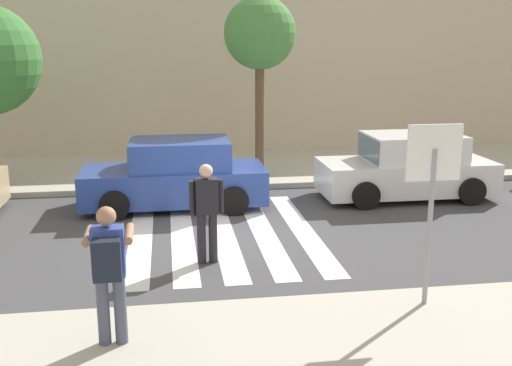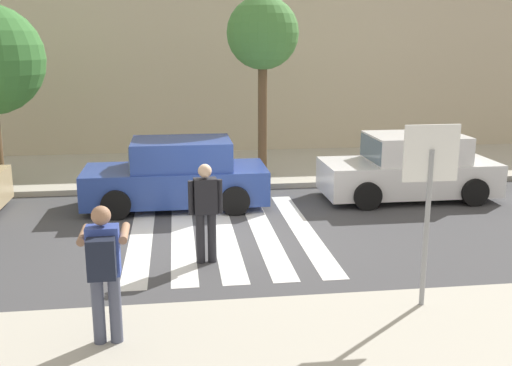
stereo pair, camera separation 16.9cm
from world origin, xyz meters
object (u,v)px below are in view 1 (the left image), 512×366
stop_sign (433,175)px  photographer_with_backpack (109,264)px  parked_car_blue (176,176)px  parked_car_white (407,168)px  pedestrian_crossing (207,208)px  street_tree_center (260,35)px

stop_sign → photographer_with_backpack: size_ratio=1.46×
photographer_with_backpack → parked_car_blue: 6.62m
photographer_with_backpack → parked_car_white: photographer_with_backpack is taller
stop_sign → pedestrian_crossing: 3.85m
street_tree_center → stop_sign: bearing=-83.1°
parked_car_blue → photographer_with_backpack: bearing=-97.8°
parked_car_blue → parked_car_white: bearing=-0.0°
parked_car_blue → street_tree_center: bearing=46.2°
stop_sign → parked_car_blue: (-3.32, 6.00, -1.25)m
parked_car_blue → street_tree_center: 4.55m
parked_car_blue → stop_sign: bearing=-61.0°
street_tree_center → pedestrian_crossing: bearing=-107.0°
stop_sign → pedestrian_crossing: stop_sign is taller
stop_sign → parked_car_blue: size_ratio=0.61×
parked_car_white → street_tree_center: (-3.22, 2.40, 3.11)m
pedestrian_crossing → parked_car_blue: pedestrian_crossing is taller
photographer_with_backpack → street_tree_center: 9.87m
stop_sign → parked_car_white: (2.20, 6.00, -1.25)m
stop_sign → parked_car_white: bearing=69.9°
photographer_with_backpack → parked_car_white: bearing=45.6°
parked_car_white → street_tree_center: bearing=143.2°
parked_car_blue → street_tree_center: (2.30, 2.40, 3.11)m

